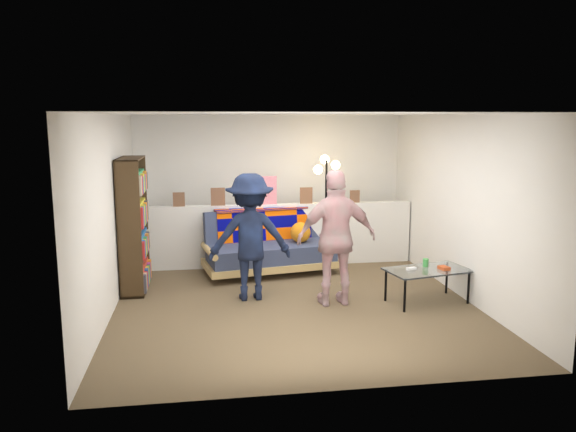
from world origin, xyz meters
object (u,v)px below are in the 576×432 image
object	(u,v)px
futon_sofa	(270,247)
coffee_table	(428,271)
floor_lamp	(326,188)
bookshelf	(133,229)
person_left	(250,237)
person_right	(337,238)

from	to	relation	value
futon_sofa	coffee_table	bearing A→B (deg)	-43.48
floor_lamp	coffee_table	bearing A→B (deg)	-64.99
bookshelf	person_left	distance (m)	1.67
coffee_table	floor_lamp	xyz separation A→B (m)	(-0.92, 1.97, 0.85)
coffee_table	person_left	bearing A→B (deg)	167.46
bookshelf	person_left	size ratio (longest dim) A/B	1.10
person_right	bookshelf	bearing A→B (deg)	-24.01
person_right	floor_lamp	bearing A→B (deg)	-100.57
futon_sofa	person_right	world-z (taller)	person_right
person_left	floor_lamp	bearing A→B (deg)	-133.41
coffee_table	floor_lamp	world-z (taller)	floor_lamp
coffee_table	person_left	distance (m)	2.33
person_left	bookshelf	bearing A→B (deg)	-23.75
bookshelf	person_right	world-z (taller)	bookshelf
person_left	futon_sofa	bearing A→B (deg)	-109.49
futon_sofa	bookshelf	distance (m)	2.09
futon_sofa	bookshelf	xyz separation A→B (m)	(-1.95, -0.60, 0.46)
futon_sofa	person_left	world-z (taller)	person_left
futon_sofa	person_left	bearing A→B (deg)	-108.13
futon_sofa	floor_lamp	world-z (taller)	floor_lamp
futon_sofa	person_left	distance (m)	1.38
bookshelf	person_left	bearing A→B (deg)	-22.39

